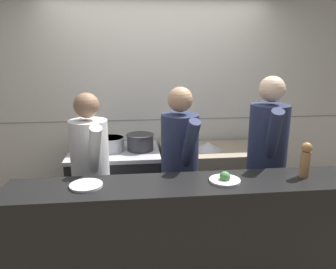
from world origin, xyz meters
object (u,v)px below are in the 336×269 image
stock_pot (82,140)px  pepper_mill (306,159)px  sauce_pot (111,144)px  chef_sous (180,168)px  mixing_bowl_steel (208,146)px  plated_dish_main (86,185)px  chef_line (266,160)px  plated_dish_appetiser (225,179)px  chef_head_cook (91,174)px  braising_pot (140,142)px  oven_range (116,189)px

stock_pot → pepper_mill: size_ratio=0.87×
sauce_pot → chef_sous: (0.64, -0.64, -0.06)m
mixing_bowl_steel → sauce_pot: bearing=179.1°
plated_dish_main → chef_line: (1.56, 0.53, -0.05)m
sauce_pot → mixing_bowl_steel: (1.05, -0.02, -0.06)m
plated_dish_appetiser → chef_sous: (-0.25, 0.57, -0.11)m
plated_dish_appetiser → chef_head_cook: size_ratio=0.14×
braising_pot → chef_head_cook: size_ratio=0.18×
mixing_bowl_steel → chef_line: size_ratio=0.17×
plated_dish_main → plated_dish_appetiser: (1.01, -0.02, 0.01)m
braising_pot → chef_line: bearing=-29.5°
chef_head_cook → chef_line: size_ratio=0.93×
plated_dish_appetiser → chef_line: size_ratio=0.13×
oven_range → plated_dish_main: plated_dish_main is taller
mixing_bowl_steel → chef_line: chef_line is taller
sauce_pot → mixing_bowl_steel: bearing=-0.9°
oven_range → sauce_pot: 0.53m
chef_sous → chef_line: chef_line is taller
stock_pot → chef_line: 1.88m
mixing_bowl_steel → chef_sous: 0.75m
mixing_bowl_steel → stock_pot: bearing=179.2°
stock_pot → plated_dish_appetiser: 1.71m
chef_sous → plated_dish_appetiser: bearing=-79.9°
pepper_mill → plated_dish_main: bearing=-179.8°
pepper_mill → chef_line: bearing=97.9°
plated_dish_main → chef_sous: (0.76, 0.55, -0.10)m
mixing_bowl_steel → plated_dish_main: size_ratio=1.26×
mixing_bowl_steel → chef_head_cook: bearing=-152.2°
sauce_pot → chef_head_cook: size_ratio=0.17×
oven_range → chef_sous: (0.62, -0.65, 0.47)m
sauce_pot → braising_pot: size_ratio=0.93×
braising_pot → chef_line: chef_line is taller
sauce_pot → mixing_bowl_steel: sauce_pot is taller
stock_pot → chef_sous: 1.15m
stock_pot → plated_dish_appetiser: (1.20, -1.22, 0.01)m
plated_dish_main → chef_line: size_ratio=0.13×
sauce_pot → braising_pot: bearing=-1.6°
chef_line → oven_range: bearing=168.6°
plated_dish_appetiser → chef_line: 0.79m
plated_dish_main → plated_dish_appetiser: plated_dish_appetiser is taller
plated_dish_appetiser → chef_head_cook: 1.19m
stock_pot → mixing_bowl_steel: bearing=-0.8°
braising_pot → mixing_bowl_steel: braising_pot is taller
chef_sous → braising_pot: bearing=104.3°
chef_line → stock_pot: bearing=173.0°
pepper_mill → chef_line: 0.57m
sauce_pot → oven_range: bearing=17.7°
chef_head_cook → stock_pot: bearing=85.1°
sauce_pot → pepper_mill: pepper_mill is taller
braising_pot → chef_sous: 0.72m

